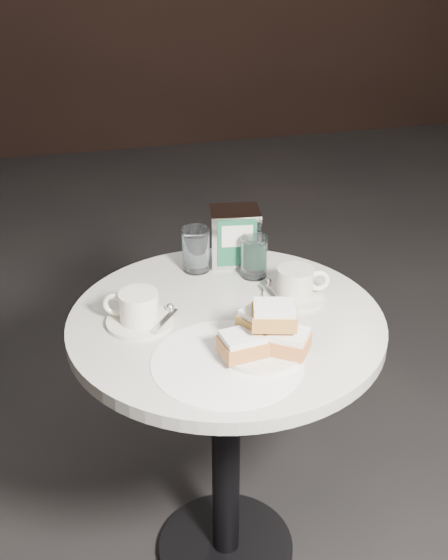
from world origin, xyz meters
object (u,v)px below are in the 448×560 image
water_glass_right (254,257)px  napkin_dispenser (235,236)px  coffee_cup_left (139,310)px  coffee_cup_right (296,285)px  cafe_table (226,390)px  water_glass_left (196,250)px  beignet_plate (265,335)px

water_glass_right → napkin_dispenser: (-0.03, 0.08, 0.02)m
coffee_cup_left → coffee_cup_right: (0.37, 0.02, -0.00)m
cafe_table → napkin_dispenser: (0.09, 0.26, 0.27)m
cafe_table → water_glass_right: bearing=56.8°
cafe_table → water_glass_left: (-0.02, 0.24, 0.25)m
coffee_cup_right → water_glass_right: 0.14m
water_glass_right → beignet_plate: bearing=-102.5°
coffee_cup_right → water_glass_left: (-0.19, 0.19, 0.02)m
coffee_cup_left → napkin_dispenser: bearing=63.4°
coffee_cup_left → coffee_cup_right: coffee_cup_left is taller
napkin_dispenser → beignet_plate: bearing=-87.9°
coffee_cup_right → water_glass_right: water_glass_right is taller
cafe_table → napkin_dispenser: 0.38m
coffee_cup_left → coffee_cup_right: bearing=26.7°
beignet_plate → coffee_cup_right: beignet_plate is taller
cafe_table → beignet_plate: (0.04, -0.15, 0.24)m
beignet_plate → cafe_table: bearing=106.3°
napkin_dispenser → coffee_cup_left: bearing=-131.5°
water_glass_right → coffee_cup_left: bearing=-153.8°
coffee_cup_right → water_glass_right: size_ratio=1.63×
coffee_cup_left → water_glass_left: water_glass_left is taller
beignet_plate → water_glass_left: bearing=98.5°
beignet_plate → coffee_cup_right: 0.24m
water_glass_left → coffee_cup_right: bearing=-45.2°
water_glass_right → napkin_dispenser: size_ratio=0.73×
cafe_table → napkin_dispenser: bearing=71.2°
cafe_table → water_glass_right: size_ratio=7.24×
water_glass_left → napkin_dispenser: size_ratio=0.78×
water_glass_right → napkin_dispenser: napkin_dispenser is taller
coffee_cup_left → cafe_table: bearing=15.7°
napkin_dispenser → cafe_table: bearing=-100.4°
cafe_table → water_glass_right: (0.11, 0.17, 0.25)m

